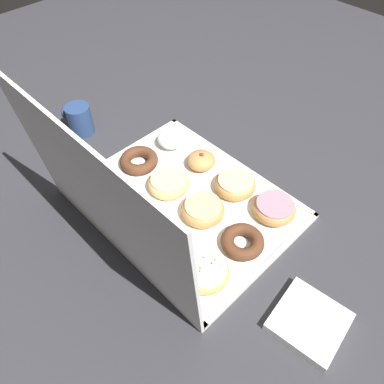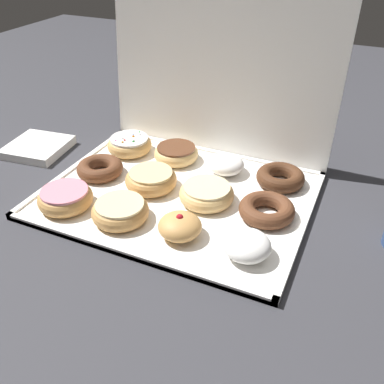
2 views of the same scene
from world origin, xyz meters
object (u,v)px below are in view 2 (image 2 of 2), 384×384
at_px(donut_box, 177,195).
at_px(glazed_ring_donut_5, 151,180).
at_px(chocolate_cake_ring_donut_4, 99,169).
at_px(glazed_ring_donut_1, 120,211).
at_px(powdered_filled_donut_10, 226,164).
at_px(chocolate_cake_ring_donut_11, 280,177).
at_px(pink_frosted_donut_0, 65,198).
at_px(napkin_stack, 38,147).
at_px(chocolate_cake_ring_donut_7, 267,209).
at_px(glazed_ring_donut_6, 206,194).
at_px(sprinkle_donut_8, 130,144).
at_px(powdered_filled_donut_3, 247,245).
at_px(chocolate_frosted_donut_9, 176,153).
at_px(jelly_filled_donut_2, 180,226).

relative_size(donut_box, glazed_ring_donut_5, 4.90).
xyz_separation_m(chocolate_cake_ring_donut_4, glazed_ring_donut_5, (0.14, 0.00, 0.00)).
xyz_separation_m(glazed_ring_donut_1, chocolate_cake_ring_donut_4, (-0.14, 0.13, -0.00)).
xyz_separation_m(powdered_filled_donut_10, chocolate_cake_ring_donut_11, (0.13, 0.00, -0.01)).
height_order(pink_frosted_donut_0, napkin_stack, pink_frosted_donut_0).
bearing_deg(powdered_filled_donut_10, chocolate_cake_ring_donut_4, -153.17).
distance_m(donut_box, chocolate_cake_ring_donut_7, 0.20).
bearing_deg(chocolate_cake_ring_donut_11, napkin_stack, -171.91).
relative_size(chocolate_cake_ring_donut_4, chocolate_cake_ring_donut_7, 0.95).
bearing_deg(glazed_ring_donut_6, chocolate_cake_ring_donut_4, -179.69).
height_order(glazed_ring_donut_1, chocolate_cake_ring_donut_4, glazed_ring_donut_1).
distance_m(chocolate_cake_ring_donut_11, napkin_stack, 0.63).
bearing_deg(sprinkle_donut_8, glazed_ring_donut_1, -62.45).
xyz_separation_m(sprinkle_donut_8, powdered_filled_donut_10, (0.26, 0.00, 0.00)).
distance_m(glazed_ring_donut_6, chocolate_cake_ring_donut_7, 0.13).
bearing_deg(sprinkle_donut_8, powdered_filled_donut_10, 0.70).
xyz_separation_m(powdered_filled_donut_3, glazed_ring_donut_6, (-0.13, 0.13, -0.00)).
relative_size(glazed_ring_donut_1, napkin_stack, 0.80).
height_order(powdered_filled_donut_3, chocolate_cake_ring_donut_4, powdered_filled_donut_3).
bearing_deg(napkin_stack, glazed_ring_donut_6, -5.54).
xyz_separation_m(donut_box, powdered_filled_donut_10, (0.07, 0.13, 0.03)).
xyz_separation_m(powdered_filled_donut_10, napkin_stack, (-0.50, -0.09, -0.02)).
bearing_deg(chocolate_frosted_donut_9, glazed_ring_donut_5, -88.20).
distance_m(powdered_filled_donut_3, glazed_ring_donut_6, 0.18).
xyz_separation_m(glazed_ring_donut_1, powdered_filled_donut_10, (0.13, 0.26, 0.00)).
distance_m(glazed_ring_donut_1, chocolate_cake_ring_donut_11, 0.37).
relative_size(powdered_filled_donut_10, chocolate_cake_ring_donut_11, 0.77).
bearing_deg(powdered_filled_donut_10, powdered_filled_donut_3, -62.36).
xyz_separation_m(glazed_ring_donut_5, chocolate_frosted_donut_9, (-0.00, 0.14, -0.00)).
height_order(powdered_filled_donut_3, chocolate_cake_ring_donut_11, powdered_filled_donut_3).
height_order(chocolate_cake_ring_donut_4, napkin_stack, chocolate_cake_ring_donut_4).
xyz_separation_m(donut_box, jelly_filled_donut_2, (0.07, -0.13, 0.03)).
height_order(pink_frosted_donut_0, glazed_ring_donut_6, pink_frosted_donut_0).
xyz_separation_m(jelly_filled_donut_2, powdered_filled_donut_3, (0.13, -0.00, 0.00)).
relative_size(powdered_filled_donut_3, chocolate_frosted_donut_9, 0.79).
bearing_deg(chocolate_cake_ring_donut_7, chocolate_cake_ring_donut_11, 92.83).
relative_size(powdered_filled_donut_3, powdered_filled_donut_10, 1.04).
bearing_deg(powdered_filled_donut_3, chocolate_cake_ring_donut_7, 89.93).
bearing_deg(glazed_ring_donut_5, glazed_ring_donut_6, -0.27).
xyz_separation_m(jelly_filled_donut_2, powdered_filled_donut_10, (-0.00, 0.26, -0.00)).
bearing_deg(pink_frosted_donut_0, sprinkle_donut_8, 91.05).
xyz_separation_m(glazed_ring_donut_5, napkin_stack, (-0.37, 0.05, -0.02)).
relative_size(jelly_filled_donut_2, chocolate_cake_ring_donut_4, 0.78).
relative_size(chocolate_cake_ring_donut_4, powdered_filled_donut_10, 1.29).
relative_size(chocolate_cake_ring_donut_4, chocolate_cake_ring_donut_11, 0.99).
distance_m(glazed_ring_donut_1, chocolate_cake_ring_donut_4, 0.19).
height_order(chocolate_cake_ring_donut_7, chocolate_frosted_donut_9, chocolate_frosted_donut_9).
bearing_deg(powdered_filled_donut_3, pink_frosted_donut_0, -178.71).
bearing_deg(jelly_filled_donut_2, chocolate_cake_ring_donut_7, 44.59).
bearing_deg(powdered_filled_donut_3, jelly_filled_donut_2, 179.51).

